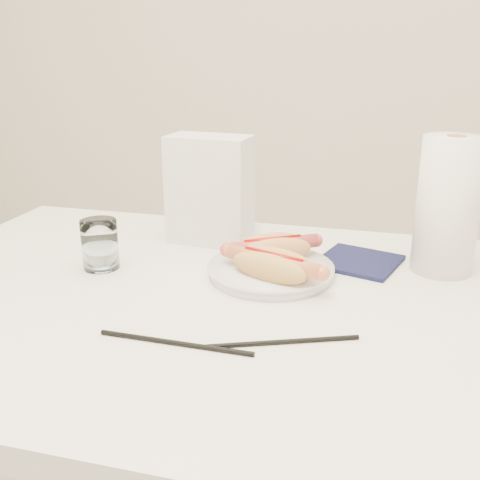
% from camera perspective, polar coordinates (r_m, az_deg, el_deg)
% --- Properties ---
extents(table, '(1.20, 0.80, 0.75)m').
position_cam_1_polar(table, '(0.93, -1.37, -9.07)').
color(table, white).
rests_on(table, ground).
extents(plate, '(0.27, 0.27, 0.02)m').
position_cam_1_polar(plate, '(0.98, 3.13, -3.26)').
color(plate, white).
rests_on(plate, table).
extents(hotdog_left, '(0.16, 0.13, 0.05)m').
position_cam_1_polar(hotdog_left, '(1.00, 3.31, -0.90)').
color(hotdog_left, '#E5975B').
rests_on(hotdog_left, plate).
extents(hotdog_right, '(0.17, 0.11, 0.05)m').
position_cam_1_polar(hotdog_right, '(0.92, 3.45, -2.62)').
color(hotdog_right, '#DFA557').
rests_on(hotdog_right, plate).
extents(water_glass, '(0.06, 0.06, 0.09)m').
position_cam_1_polar(water_glass, '(1.04, -14.06, -0.43)').
color(water_glass, white).
rests_on(water_glass, table).
extents(chopstick_near, '(0.22, 0.01, 0.01)m').
position_cam_1_polar(chopstick_near, '(0.77, -6.59, -10.34)').
color(chopstick_near, black).
rests_on(chopstick_near, table).
extents(chopstick_far, '(0.20, 0.08, 0.01)m').
position_cam_1_polar(chopstick_far, '(0.77, 4.45, -10.27)').
color(chopstick_far, black).
rests_on(chopstick_far, table).
extents(napkin_box, '(0.17, 0.10, 0.22)m').
position_cam_1_polar(napkin_box, '(1.13, -3.08, 5.11)').
color(napkin_box, silver).
rests_on(napkin_box, table).
extents(navy_napkin, '(0.17, 0.17, 0.01)m').
position_cam_1_polar(navy_napkin, '(1.06, 11.97, -2.14)').
color(navy_napkin, black).
rests_on(navy_napkin, table).
extents(paper_towel_roll, '(0.13, 0.13, 0.24)m').
position_cam_1_polar(paper_towel_roll, '(1.04, 20.37, 3.29)').
color(paper_towel_roll, white).
rests_on(paper_towel_roll, table).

